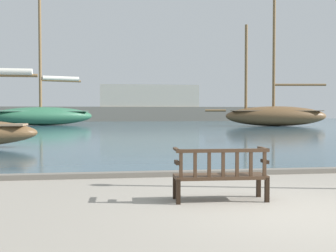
{
  "coord_description": "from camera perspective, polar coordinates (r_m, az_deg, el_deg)",
  "views": [
    {
      "loc": [
        -2.84,
        -6.1,
        1.54
      ],
      "look_at": [
        -0.43,
        10.0,
        1.0
      ],
      "focal_mm": 45.0,
      "sensor_mm": 36.0,
      "label": 1
    }
  ],
  "objects": [
    {
      "name": "ground_plane",
      "position": [
        6.9,
        16.34,
        -11.09
      ],
      "size": [
        160.0,
        160.0,
        0.0
      ],
      "primitive_type": "plane",
      "color": "gray"
    },
    {
      "name": "harbor_water",
      "position": [
        50.2,
        -5.26,
        0.18
      ],
      "size": [
        100.0,
        80.0,
        0.08
      ],
      "primitive_type": "cube",
      "color": "#385666",
      "rests_on": "ground"
    },
    {
      "name": "quay_edge_kerb",
      "position": [
        10.45,
        7.39,
        -6.26
      ],
      "size": [
        40.0,
        0.3,
        0.12
      ],
      "primitive_type": "cube",
      "color": "slate",
      "rests_on": "ground"
    },
    {
      "name": "park_bench",
      "position": [
        7.38,
        7.14,
        -6.45
      ],
      "size": [
        1.62,
        0.59,
        0.92
      ],
      "color": "black",
      "rests_on": "ground"
    },
    {
      "name": "sailboat_distant_harbor",
      "position": [
        44.93,
        14.37,
        1.53
      ],
      "size": [
        12.66,
        4.33,
        13.26
      ],
      "color": "brown",
      "rests_on": "harbor_water"
    },
    {
      "name": "sailboat_nearest_starboard",
      "position": [
        48.4,
        -16.51,
        1.57
      ],
      "size": [
        11.37,
        6.33,
        15.98
      ],
      "color": "#2D6647",
      "rests_on": "harbor_water"
    },
    {
      "name": "far_breakwater",
      "position": [
        66.99,
        -5.29,
        2.3
      ],
      "size": [
        51.47,
        2.4,
        6.29
      ],
      "color": "slate",
      "rests_on": "ground"
    }
  ]
}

